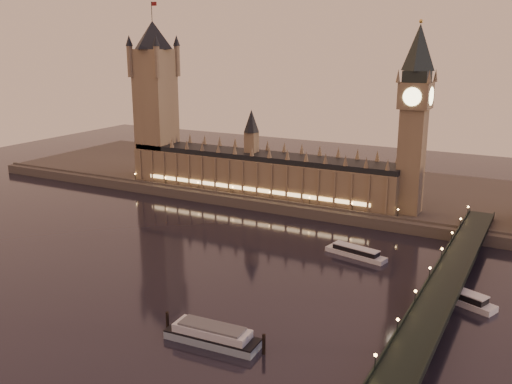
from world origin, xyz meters
TOP-DOWN VIEW (x-y plane):
  - ground at (0.00, 0.00)m, footprint 700.00×700.00m
  - far_embankment at (30.00, 165.00)m, footprint 560.00×130.00m
  - palace_of_westminster at (-40.12, 120.99)m, footprint 180.00×26.62m
  - victoria_tower at (-120.00, 121.00)m, footprint 31.68×31.68m
  - big_ben at (53.99, 120.99)m, footprint 17.68×17.68m
  - westminster_bridge at (91.61, 0.00)m, footprint 13.20×260.00m
  - cruise_boat_a at (45.62, 56.51)m, footprint 31.15×12.95m
  - cruise_boat_b at (97.24, 28.56)m, footprint 29.19×17.16m
  - moored_barge at (28.75, -43.60)m, footprint 38.38×11.10m

SIDE VIEW (x-z plane):
  - ground at x=0.00m, z-range 0.00..0.00m
  - cruise_boat_a at x=45.62m, z-range -0.29..4.58m
  - cruise_boat_b at x=97.24m, z-range -0.31..4.96m
  - moored_barge at x=28.75m, z-range -0.55..6.50m
  - far_embankment at x=30.00m, z-range 0.00..6.00m
  - westminster_bridge at x=91.61m, z-range -2.13..13.17m
  - palace_of_westminster at x=-40.12m, z-range -4.29..47.71m
  - big_ben at x=53.99m, z-range 11.95..115.95m
  - victoria_tower at x=-120.00m, z-range 6.79..124.79m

